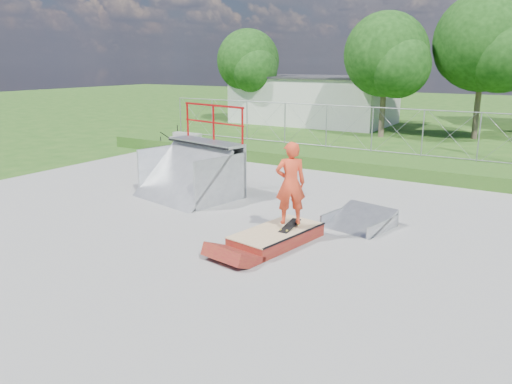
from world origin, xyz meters
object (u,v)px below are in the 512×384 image
at_px(quarter_pipe, 186,154).
at_px(skater, 290,186).
at_px(grind_box, 277,237).
at_px(flat_bank_ramp, 359,220).

height_order(quarter_pipe, skater, quarter_pipe).
xyz_separation_m(grind_box, skater, (0.18, 0.28, 1.16)).
distance_m(grind_box, flat_bank_ramp, 2.40).
distance_m(quarter_pipe, skater, 4.79).
relative_size(flat_bank_ramp, skater, 0.79).
bearing_deg(skater, grind_box, 18.98).
distance_m(quarter_pipe, flat_bank_ramp, 5.60).
relative_size(grind_box, skater, 1.28).
height_order(quarter_pipe, flat_bank_ramp, quarter_pipe).
xyz_separation_m(flat_bank_ramp, skater, (-1.01, -1.80, 1.11)).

